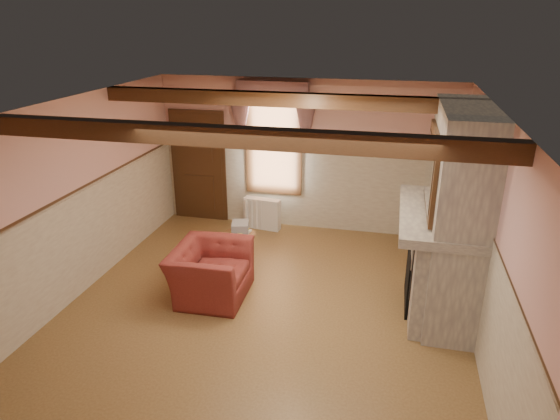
% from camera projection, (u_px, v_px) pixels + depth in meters
% --- Properties ---
extents(floor, '(5.50, 6.00, 0.01)m').
position_uv_depth(floor, '(265.00, 307.00, 6.99)').
color(floor, brown).
rests_on(floor, ground).
extents(ceiling, '(5.50, 6.00, 0.01)m').
position_uv_depth(ceiling, '(263.00, 106.00, 5.97)').
color(ceiling, silver).
rests_on(ceiling, wall_back).
extents(wall_back, '(5.50, 0.02, 2.80)m').
position_uv_depth(wall_back, '(306.00, 156.00, 9.20)').
color(wall_back, '#DA9F96').
rests_on(wall_back, floor).
extents(wall_front, '(5.50, 0.02, 2.80)m').
position_uv_depth(wall_front, '(162.00, 359.00, 3.76)').
color(wall_front, '#DA9F96').
rests_on(wall_front, floor).
extents(wall_left, '(0.02, 6.00, 2.80)m').
position_uv_depth(wall_left, '(77.00, 198.00, 7.06)').
color(wall_left, '#DA9F96').
rests_on(wall_left, floor).
extents(wall_right, '(0.02, 6.00, 2.80)m').
position_uv_depth(wall_right, '(489.00, 234.00, 5.90)').
color(wall_right, '#DA9F96').
rests_on(wall_right, floor).
extents(wainscot, '(5.50, 6.00, 1.50)m').
position_uv_depth(wainscot, '(265.00, 259.00, 6.72)').
color(wainscot, beige).
rests_on(wainscot, floor).
extents(chair_rail, '(5.50, 6.00, 0.08)m').
position_uv_depth(chair_rail, '(264.00, 208.00, 6.44)').
color(chair_rail, black).
rests_on(chair_rail, wainscot).
extents(firebox, '(0.20, 0.95, 0.90)m').
position_uv_depth(firebox, '(415.00, 275.00, 6.94)').
color(firebox, black).
rests_on(firebox, floor).
extents(armchair, '(1.04, 1.19, 0.75)m').
position_uv_depth(armchair, '(210.00, 272.00, 7.16)').
color(armchair, maroon).
rests_on(armchair, floor).
extents(side_table, '(0.59, 0.59, 0.55)m').
position_uv_depth(side_table, '(239.00, 249.00, 8.10)').
color(side_table, brown).
rests_on(side_table, floor).
extents(book_stack, '(0.33, 0.37, 0.20)m').
position_uv_depth(book_stack, '(240.00, 228.00, 7.95)').
color(book_stack, '#B7AD8C').
rests_on(book_stack, side_table).
extents(radiator, '(0.72, 0.27, 0.60)m').
position_uv_depth(radiator, '(262.00, 214.00, 9.49)').
color(radiator, silver).
rests_on(radiator, floor).
extents(bowl, '(0.33, 0.33, 0.08)m').
position_uv_depth(bowl, '(442.00, 211.00, 6.44)').
color(bowl, brown).
rests_on(bowl, mantel).
extents(mantel_clock, '(0.14, 0.24, 0.20)m').
position_uv_depth(mantel_clock, '(439.00, 191.00, 7.00)').
color(mantel_clock, black).
rests_on(mantel_clock, mantel).
extents(oil_lamp, '(0.11, 0.11, 0.28)m').
position_uv_depth(oil_lamp, '(440.00, 191.00, 6.86)').
color(oil_lamp, '#BC7835').
rests_on(oil_lamp, mantel).
extents(candle_red, '(0.06, 0.06, 0.16)m').
position_uv_depth(candle_red, '(446.00, 226.00, 5.87)').
color(candle_red, maroon).
rests_on(candle_red, mantel).
extents(jar_yellow, '(0.06, 0.06, 0.12)m').
position_uv_depth(jar_yellow, '(444.00, 219.00, 6.15)').
color(jar_yellow, gold).
rests_on(jar_yellow, mantel).
extents(fireplace, '(0.85, 2.00, 2.80)m').
position_uv_depth(fireplace, '(455.00, 214.00, 6.51)').
color(fireplace, gray).
rests_on(fireplace, floor).
extents(mantel, '(1.05, 2.05, 0.12)m').
position_uv_depth(mantel, '(440.00, 216.00, 6.56)').
color(mantel, gray).
rests_on(mantel, fireplace).
extents(overmantel_mirror, '(0.06, 1.44, 1.04)m').
position_uv_depth(overmantel_mirror, '(431.00, 170.00, 6.38)').
color(overmantel_mirror, silver).
rests_on(overmantel_mirror, fireplace).
extents(door, '(1.10, 0.10, 2.10)m').
position_uv_depth(door, '(199.00, 168.00, 9.72)').
color(door, black).
rests_on(door, floor).
extents(window, '(1.06, 0.08, 2.02)m').
position_uv_depth(window, '(274.00, 141.00, 9.21)').
color(window, white).
rests_on(window, wall_back).
extents(window_drapes, '(1.30, 0.14, 1.40)m').
position_uv_depth(window_drapes, '(272.00, 109.00, 8.91)').
color(window_drapes, gray).
rests_on(window_drapes, wall_back).
extents(ceiling_beam_front, '(5.50, 0.18, 0.20)m').
position_uv_depth(ceiling_beam_front, '(231.00, 137.00, 4.92)').
color(ceiling_beam_front, black).
rests_on(ceiling_beam_front, ceiling).
extents(ceiling_beam_back, '(5.50, 0.18, 0.20)m').
position_uv_depth(ceiling_beam_back, '(285.00, 100.00, 7.10)').
color(ceiling_beam_back, black).
rests_on(ceiling_beam_back, ceiling).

